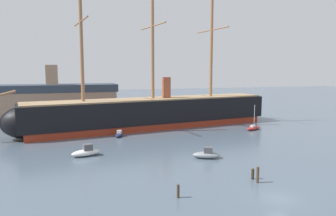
{
  "coord_description": "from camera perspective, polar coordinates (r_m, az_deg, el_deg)",
  "views": [
    {
      "loc": [
        -22.15,
        -28.49,
        14.32
      ],
      "look_at": [
        -2.08,
        34.3,
        6.32
      ],
      "focal_mm": 33.75,
      "sensor_mm": 36.0,
      "label": 1
    }
  ],
  "objects": [
    {
      "name": "ground_plane",
      "position": [
        38.82,
        19.35,
        -15.13
      ],
      "size": [
        400.0,
        400.0,
        0.0
      ],
      "primitive_type": "plane",
      "color": "#4C5B6B"
    },
    {
      "name": "tall_ship",
      "position": [
        78.24,
        -2.73,
        -0.76
      ],
      "size": [
        73.75,
        19.43,
        35.57
      ],
      "color": "maroon",
      "rests_on": "ground"
    },
    {
      "name": "motorboat_near_centre",
      "position": [
        52.23,
        6.99,
        -8.3
      ],
      "size": [
        4.82,
        3.58,
        1.87
      ],
      "color": "gray",
      "rests_on": "ground"
    },
    {
      "name": "motorboat_mid_left",
      "position": [
        54.93,
        -14.58,
        -7.67
      ],
      "size": [
        5.07,
        3.0,
        1.99
      ],
      "color": "silver",
      "rests_on": "ground"
    },
    {
      "name": "motorboat_alongside_bow",
      "position": [
        68.89,
        -8.83,
        -4.75
      ],
      "size": [
        2.57,
        3.58,
        1.39
      ],
      "color": "#1E284C",
      "rests_on": "ground"
    },
    {
      "name": "sailboat_alongside_stern",
      "position": [
        78.2,
        15.16,
        -3.5
      ],
      "size": [
        4.82,
        2.91,
        6.02
      ],
      "color": "#B22D28",
      "rests_on": "ground"
    },
    {
      "name": "motorboat_far_left",
      "position": [
        86.82,
        -20.69,
        -2.61
      ],
      "size": [
        4.5,
        2.46,
        1.79
      ],
      "color": "#236670",
      "rests_on": "ground"
    },
    {
      "name": "motorboat_far_right",
      "position": [
        99.6,
        14.97,
        -1.31
      ],
      "size": [
        2.07,
        3.49,
        1.37
      ],
      "color": "#236670",
      "rests_on": "ground"
    },
    {
      "name": "dinghy_distant_centre",
      "position": [
        96.86,
        -2.76,
        -1.38
      ],
      "size": [
        2.56,
        3.22,
        0.7
      ],
      "color": "#7FB2D6",
      "rests_on": "ground"
    },
    {
      "name": "mooring_piling_nearest",
      "position": [
        42.56,
        15.88,
        -11.54
      ],
      "size": [
        0.37,
        0.37,
        2.08
      ],
      "primitive_type": "cylinder",
      "color": "#4C3D2D",
      "rests_on": "ground"
    },
    {
      "name": "mooring_piling_left_pair",
      "position": [
        36.64,
        1.84,
        -14.79
      ],
      "size": [
        0.32,
        0.32,
        1.54
      ],
      "primitive_type": "cylinder",
      "color": "#423323",
      "rests_on": "ground"
    },
    {
      "name": "mooring_piling_right_pair",
      "position": [
        43.84,
        15.05,
        -11.43
      ],
      "size": [
        0.38,
        0.38,
        1.39
      ],
      "primitive_type": "cylinder",
      "color": "#382B1E",
      "rests_on": "ground"
    },
    {
      "name": "dockside_warehouse_left",
      "position": [
        97.6,
        -25.2,
        0.82
      ],
      "size": [
        58.18,
        12.39,
        15.71
      ],
      "color": "#565659",
      "rests_on": "ground"
    }
  ]
}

